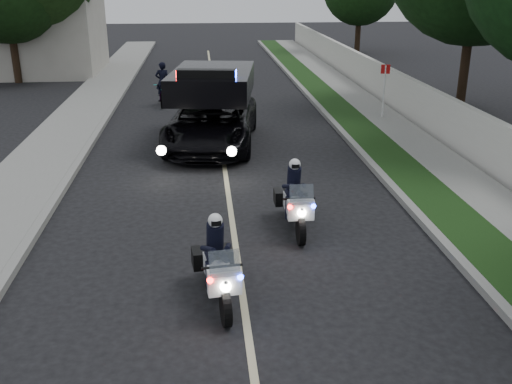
# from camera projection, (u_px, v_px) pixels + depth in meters

# --- Properties ---
(ground) EXTENTS (120.00, 120.00, 0.00)m
(ground) POSITION_uv_depth(u_px,v_px,m) (249.00, 344.00, 8.53)
(ground) COLOR black
(ground) RESTS_ON ground
(curb_right) EXTENTS (0.20, 60.00, 0.15)m
(curb_right) POSITION_uv_depth(u_px,v_px,m) (354.00, 145.00, 18.19)
(curb_right) COLOR gray
(curb_right) RESTS_ON ground
(grass_verge) EXTENTS (1.20, 60.00, 0.16)m
(grass_verge) POSITION_uv_depth(u_px,v_px,m) (376.00, 144.00, 18.25)
(grass_verge) COLOR #193814
(grass_verge) RESTS_ON ground
(sidewalk_right) EXTENTS (1.40, 60.00, 0.16)m
(sidewalk_right) POSITION_uv_depth(u_px,v_px,m) (416.00, 143.00, 18.36)
(sidewalk_right) COLOR gray
(sidewalk_right) RESTS_ON ground
(property_wall) EXTENTS (0.22, 60.00, 1.50)m
(property_wall) POSITION_uv_depth(u_px,v_px,m) (449.00, 122.00, 18.21)
(property_wall) COLOR beige
(property_wall) RESTS_ON ground
(curb_left) EXTENTS (0.20, 60.00, 0.15)m
(curb_left) POSITION_uv_depth(u_px,v_px,m) (85.00, 152.00, 17.47)
(curb_left) COLOR gray
(curb_left) RESTS_ON ground
(sidewalk_left) EXTENTS (2.00, 60.00, 0.16)m
(sidewalk_left) POSITION_uv_depth(u_px,v_px,m) (48.00, 153.00, 17.37)
(sidewalk_left) COLOR gray
(sidewalk_left) RESTS_ON ground
(building_far) EXTENTS (8.00, 6.00, 7.00)m
(building_far) POSITION_uv_depth(u_px,v_px,m) (19.00, 6.00, 30.67)
(building_far) COLOR #A8A396
(building_far) RESTS_ON ground
(lane_marking) EXTENTS (0.12, 50.00, 0.01)m
(lane_marking) POSITION_uv_depth(u_px,v_px,m) (222.00, 151.00, 17.85)
(lane_marking) COLOR #BFB78C
(lane_marking) RESTS_ON ground
(police_moto_left) EXTENTS (0.83, 1.83, 1.50)m
(police_moto_left) POSITION_uv_depth(u_px,v_px,m) (218.00, 300.00, 9.69)
(police_moto_left) COLOR white
(police_moto_left) RESTS_ON ground
(police_moto_right) EXTENTS (0.64, 1.79, 1.52)m
(police_moto_right) POSITION_uv_depth(u_px,v_px,m) (294.00, 229.00, 12.39)
(police_moto_right) COLOR white
(police_moto_right) RESTS_ON ground
(police_suv) EXTENTS (3.32, 5.88, 2.71)m
(police_suv) POSITION_uv_depth(u_px,v_px,m) (213.00, 145.00, 18.45)
(police_suv) COLOR black
(police_suv) RESTS_ON ground
(bicycle) EXTENTS (0.69, 1.85, 0.96)m
(bicycle) POSITION_uv_depth(u_px,v_px,m) (164.00, 105.00, 24.02)
(bicycle) COLOR black
(bicycle) RESTS_ON ground
(cyclist) EXTENTS (0.60, 0.43, 1.57)m
(cyclist) POSITION_uv_depth(u_px,v_px,m) (164.00, 105.00, 24.02)
(cyclist) COLOR black
(cyclist) RESTS_ON ground
(sign_post) EXTENTS (0.38, 0.38, 2.12)m
(sign_post) POSITION_uv_depth(u_px,v_px,m) (382.00, 121.00, 21.47)
(sign_post) COLOR #AE0C1A
(sign_post) RESTS_ON ground
(tree_right_d) EXTENTS (8.23, 8.23, 11.32)m
(tree_right_d) POSITION_uv_depth(u_px,v_px,m) (459.00, 108.00, 23.49)
(tree_right_d) COLOR #163913
(tree_right_d) RESTS_ON ground
(tree_right_e) EXTENTS (6.39, 6.39, 8.35)m
(tree_right_e) POSITION_uv_depth(u_px,v_px,m) (357.00, 53.00, 39.87)
(tree_right_e) COLOR #143611
(tree_right_e) RESTS_ON ground
(tree_left_near) EXTENTS (8.70, 8.70, 11.49)m
(tree_left_near) POSITION_uv_depth(u_px,v_px,m) (44.00, 79.00, 30.02)
(tree_left_near) COLOR #1D3E14
(tree_left_near) RESTS_ON ground
(tree_left_far) EXTENTS (6.78, 6.78, 8.74)m
(tree_left_far) POSITION_uv_depth(u_px,v_px,m) (19.00, 83.00, 29.08)
(tree_left_far) COLOR black
(tree_left_far) RESTS_ON ground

